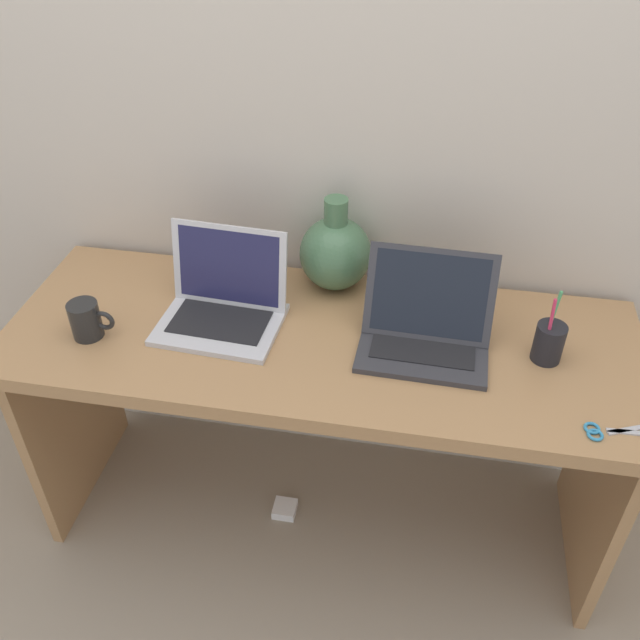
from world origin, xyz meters
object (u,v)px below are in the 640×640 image
object	(u,v)px
green_vase	(335,252)
pen_cup	(549,342)
laptop_left	(224,298)
coffee_mug	(87,320)
laptop_right	(426,323)
power_brick	(285,509)
scissors	(607,431)

from	to	relation	value
green_vase	pen_cup	size ratio (longest dim) A/B	1.40
laptop_left	coffee_mug	size ratio (longest dim) A/B	2.76
laptop_left	laptop_right	size ratio (longest dim) A/B	1.00
pen_cup	power_brick	distance (m)	1.00
green_vase	pen_cup	world-z (taller)	green_vase
laptop_right	green_vase	xyz separation A→B (m)	(-0.26, 0.21, 0.05)
laptop_right	green_vase	world-z (taller)	green_vase
laptop_left	power_brick	size ratio (longest dim) A/B	4.51
laptop_right	scissors	distance (m)	0.47
laptop_right	power_brick	bearing A→B (deg)	-173.48
laptop_left	power_brick	distance (m)	0.78
green_vase	coffee_mug	bearing A→B (deg)	-149.68
green_vase	coffee_mug	distance (m)	0.66
laptop_left	laptop_right	distance (m)	0.51
laptop_left	laptop_right	bearing A→B (deg)	-1.36
coffee_mug	power_brick	world-z (taller)	coffee_mug
green_vase	coffee_mug	size ratio (longest dim) A/B	2.29
power_brick	green_vase	bearing A→B (deg)	66.51
coffee_mug	power_brick	xyz separation A→B (m)	(0.46, 0.08, -0.75)
green_vase	pen_cup	distance (m)	0.59
green_vase	laptop_right	bearing A→B (deg)	-38.90
green_vase	power_brick	world-z (taller)	green_vase
green_vase	coffee_mug	world-z (taller)	green_vase
laptop_left	coffee_mug	distance (m)	0.34
green_vase	scissors	distance (m)	0.80
scissors	power_brick	xyz separation A→B (m)	(-0.77, 0.19, -0.70)
laptop_left	scissors	bearing A→B (deg)	-15.15
power_brick	coffee_mug	bearing A→B (deg)	-169.89
laptop_right	green_vase	bearing A→B (deg)	141.10
laptop_right	coffee_mug	distance (m)	0.83
laptop_right	coffee_mug	size ratio (longest dim) A/B	2.77
laptop_right	scissors	size ratio (longest dim) A/B	2.14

